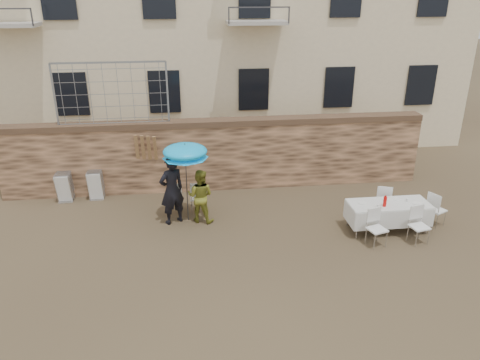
{
  "coord_description": "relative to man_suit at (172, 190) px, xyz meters",
  "views": [
    {
      "loc": [
        -0.94,
        -8.76,
        6.05
      ],
      "look_at": [
        0.4,
        2.2,
        1.4
      ],
      "focal_mm": 35.0,
      "sensor_mm": 36.0,
      "label": 1
    }
  ],
  "objects": [
    {
      "name": "ground",
      "position": [
        1.37,
        -2.76,
        -0.96
      ],
      "size": [
        80.0,
        80.0,
        0.0
      ],
      "primitive_type": "plane",
      "color": "brown",
      "rests_on": "ground"
    },
    {
      "name": "chair_stack_right",
      "position": [
        -2.32,
        1.98,
        -0.5
      ],
      "size": [
        0.46,
        0.47,
        0.92
      ],
      "primitive_type": null,
      "color": "white",
      "rests_on": "ground"
    },
    {
      "name": "banquet_table",
      "position": [
        5.62,
        -1.1,
        -0.23
      ],
      "size": [
        2.1,
        0.85,
        0.78
      ],
      "color": "silver",
      "rests_on": "ground"
    },
    {
      "name": "stone_wall",
      "position": [
        1.37,
        2.24,
        0.14
      ],
      "size": [
        13.0,
        0.5,
        2.2
      ],
      "primitive_type": "cube",
      "color": "#866043",
      "rests_on": "ground"
    },
    {
      "name": "table_chair_back",
      "position": [
        5.82,
        -0.3,
        -0.48
      ],
      "size": [
        0.61,
        0.61,
        0.96
      ],
      "primitive_type": null,
      "rotation": [
        0.0,
        0.0,
        2.8
      ],
      "color": "white",
      "rests_on": "ground"
    },
    {
      "name": "soda_bottle",
      "position": [
        5.42,
        -1.25,
        -0.06
      ],
      "size": [
        0.09,
        0.09,
        0.26
      ],
      "primitive_type": "cylinder",
      "color": "red",
      "rests_on": "banquet_table"
    },
    {
      "name": "chair_stack_left",
      "position": [
        -3.22,
        1.98,
        -0.5
      ],
      "size": [
        0.46,
        0.55,
        0.92
      ],
      "primitive_type": null,
      "color": "white",
      "rests_on": "ground"
    },
    {
      "name": "man_suit",
      "position": [
        0.0,
        0.0,
        0.0
      ],
      "size": [
        0.84,
        0.74,
        1.93
      ],
      "primitive_type": "imported",
      "rotation": [
        0.0,
        0.0,
        3.64
      ],
      "color": "black",
      "rests_on": "ground"
    },
    {
      "name": "couple_chair_right",
      "position": [
        0.7,
        0.55,
        -0.48
      ],
      "size": [
        0.51,
        0.51,
        0.96
      ],
      "primitive_type": null,
      "rotation": [
        0.0,
        0.0,
        3.08
      ],
      "color": "white",
      "rests_on": "ground"
    },
    {
      "name": "wood_planks",
      "position": [
        -0.72,
        2.05,
        0.04
      ],
      "size": [
        0.7,
        0.2,
        2.0
      ],
      "primitive_type": null,
      "color": "#A37749",
      "rests_on": "ground"
    },
    {
      "name": "chain_link_fence",
      "position": [
        -1.63,
        2.24,
        2.14
      ],
      "size": [
        3.2,
        0.06,
        1.8
      ],
      "primitive_type": null,
      "color": "gray",
      "rests_on": "stone_wall"
    },
    {
      "name": "umbrella",
      "position": [
        0.4,
        0.1,
        0.97
      ],
      "size": [
        1.22,
        1.22,
        2.05
      ],
      "color": "#3F3F44",
      "rests_on": "ground"
    },
    {
      "name": "table_chair_front_right",
      "position": [
        6.12,
        -1.85,
        -0.48
      ],
      "size": [
        0.57,
        0.57,
        0.96
      ],
      "primitive_type": null,
      "rotation": [
        0.0,
        0.0,
        0.2
      ],
      "color": "white",
      "rests_on": "ground"
    },
    {
      "name": "table_chair_side",
      "position": [
        7.02,
        -1.0,
        -0.48
      ],
      "size": [
        0.64,
        0.64,
        0.96
      ],
      "primitive_type": null,
      "rotation": [
        0.0,
        0.0,
        2.03
      ],
      "color": "white",
      "rests_on": "ground"
    },
    {
      "name": "woman_dress",
      "position": [
        0.75,
        0.0,
        -0.21
      ],
      "size": [
        0.88,
        0.79,
        1.5
      ],
      "primitive_type": "imported",
      "rotation": [
        0.0,
        0.0,
        2.78
      ],
      "color": "#A8AA34",
      "rests_on": "ground"
    },
    {
      "name": "table_chair_front_left",
      "position": [
        5.02,
        -1.85,
        -0.48
      ],
      "size": [
        0.59,
        0.59,
        0.96
      ],
      "primitive_type": null,
      "rotation": [
        0.0,
        0.0,
        0.28
      ],
      "color": "white",
      "rests_on": "ground"
    },
    {
      "name": "couple_chair_left",
      "position": [
        0.0,
        0.55,
        -0.48
      ],
      "size": [
        0.63,
        0.63,
        0.96
      ],
      "primitive_type": null,
      "rotation": [
        0.0,
        0.0,
        3.55
      ],
      "color": "white",
      "rests_on": "ground"
    }
  ]
}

